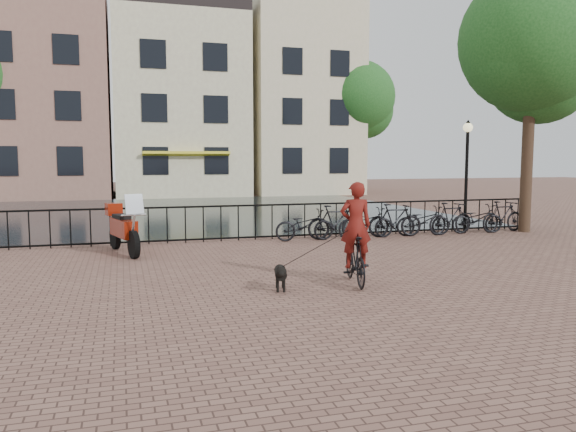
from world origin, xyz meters
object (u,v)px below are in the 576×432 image
object	(u,v)px
dog	(280,276)
lamp_post	(467,157)
motorcycle	(123,222)
cyclist	(355,239)

from	to	relation	value
dog	lamp_post	bearing A→B (deg)	50.17
lamp_post	dog	world-z (taller)	lamp_post
lamp_post	motorcycle	size ratio (longest dim) A/B	1.54
lamp_post	cyclist	distance (m)	8.60
lamp_post	cyclist	bearing A→B (deg)	-137.36
lamp_post	dog	xyz separation A→B (m)	(-7.70, -5.81, -2.13)
dog	motorcycle	bearing A→B (deg)	132.04
lamp_post	cyclist	xyz separation A→B (m)	(-6.23, -5.73, -1.53)
lamp_post	motorcycle	bearing A→B (deg)	-174.55
dog	motorcycle	world-z (taller)	motorcycle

